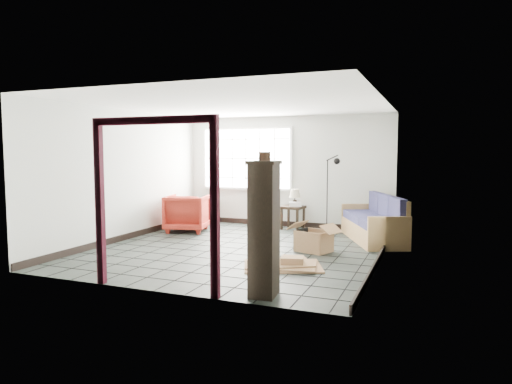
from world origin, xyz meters
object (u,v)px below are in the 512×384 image
at_px(armchair, 187,211).
at_px(tall_shelf, 264,228).
at_px(side_table, 293,210).
at_px(futon_sofa, 376,224).

height_order(armchair, tall_shelf, tall_shelf).
height_order(side_table, tall_shelf, tall_shelf).
xyz_separation_m(armchair, side_table, (2.10, 1.14, -0.01)).
relative_size(armchair, side_table, 1.67).
bearing_deg(armchair, futon_sofa, 171.55).
relative_size(side_table, tall_shelf, 0.33).
distance_m(armchair, tall_shelf, 4.87).
relative_size(armchair, tall_shelf, 0.54).
distance_m(futon_sofa, armchair, 4.06).
distance_m(armchair, side_table, 2.39).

